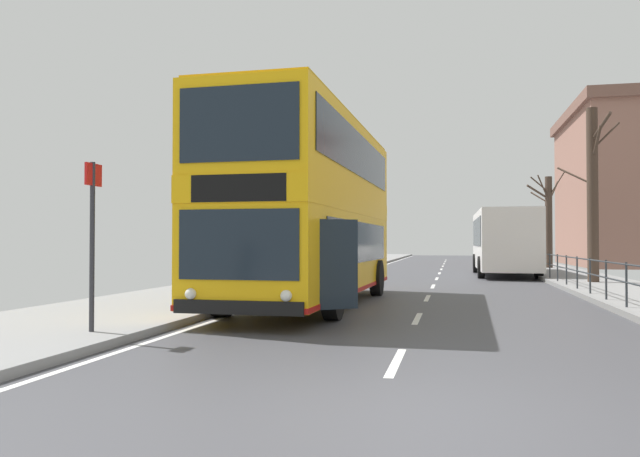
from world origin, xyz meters
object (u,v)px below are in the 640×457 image
at_px(double_decker_bus_main, 311,210).
at_px(bare_tree_far_00, 593,192).
at_px(bus_stop_sign_near, 92,227).
at_px(bare_tree_far_01, 548,219).
at_px(background_bus_far_lane, 504,241).

xyz_separation_m(double_decker_bus_main, bare_tree_far_00, (8.40, 8.90, 1.01)).
relative_size(bus_stop_sign_near, bare_tree_far_00, 0.43).
distance_m(double_decker_bus_main, bare_tree_far_00, 12.28).
xyz_separation_m(bus_stop_sign_near, bare_tree_far_01, (10.86, 28.13, 1.05)).
distance_m(bus_stop_sign_near, bare_tree_far_01, 30.17).
relative_size(double_decker_bus_main, bare_tree_far_01, 1.95).
distance_m(bus_stop_sign_near, bare_tree_far_00, 18.52).
xyz_separation_m(bare_tree_far_00, bare_tree_far_01, (0.28, 13.02, -0.54)).
bearing_deg(bare_tree_far_00, bare_tree_far_01, 88.76).
relative_size(double_decker_bus_main, background_bus_far_lane, 1.13).
bearing_deg(bare_tree_far_01, bus_stop_sign_near, -111.10).
bearing_deg(bare_tree_far_01, bare_tree_far_00, -91.24).
distance_m(double_decker_bus_main, bus_stop_sign_near, 6.61).
bearing_deg(bare_tree_far_01, double_decker_bus_main, -111.61).
bearing_deg(bus_stop_sign_near, bare_tree_far_00, 55.02).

